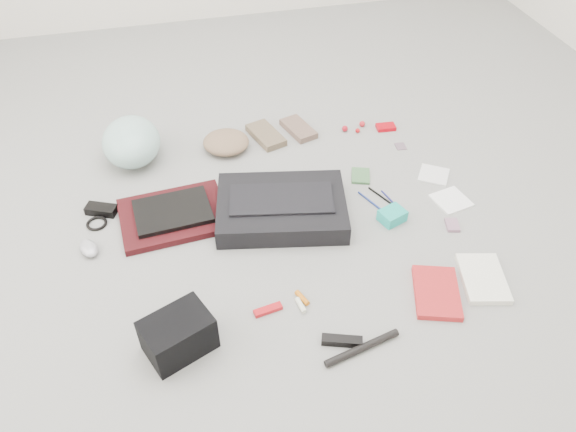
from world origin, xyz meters
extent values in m
plane|color=gray|center=(0.00, 0.00, 0.00)|extent=(4.00, 4.00, 0.00)
cube|color=black|center=(-0.01, 0.06, 0.04)|extent=(0.57, 0.45, 0.08)
cube|color=black|center=(-0.01, 0.06, 0.09)|extent=(0.43, 0.26, 0.01)
cube|color=#390B0F|center=(-0.43, 0.15, 0.01)|extent=(0.44, 0.34, 0.03)
cube|color=black|center=(-0.43, 0.15, 0.04)|extent=(0.31, 0.24, 0.02)
ellipsoid|color=#ACDED7|center=(-0.56, 0.58, 0.09)|extent=(0.26, 0.32, 0.19)
ellipsoid|color=#876950|center=(-0.15, 0.56, 0.04)|extent=(0.26, 0.26, 0.07)
cube|color=brown|center=(0.04, 0.60, 0.02)|extent=(0.17, 0.24, 0.03)
cube|color=#755A4D|center=(0.21, 0.62, 0.01)|extent=(0.15, 0.22, 0.03)
cube|color=black|center=(-0.71, 0.25, 0.02)|extent=(0.13, 0.10, 0.03)
torus|color=black|center=(-0.73, 0.19, 0.01)|extent=(0.09, 0.09, 0.01)
ellipsoid|color=#A5A4AD|center=(-0.76, 0.04, 0.02)|extent=(0.09, 0.12, 0.04)
cube|color=black|center=(-0.47, -0.47, 0.07)|extent=(0.25, 0.22, 0.14)
cube|color=#B00F16|center=(-0.17, -0.39, 0.01)|extent=(0.10, 0.04, 0.02)
cylinder|color=silver|center=(-0.05, -0.40, 0.01)|extent=(0.03, 0.06, 0.02)
cylinder|color=#CA6A10|center=(-0.04, -0.37, 0.01)|extent=(0.04, 0.07, 0.02)
cube|color=black|center=(0.04, -0.58, 0.01)|extent=(0.13, 0.07, 0.03)
cylinder|color=black|center=(0.09, -0.62, 0.01)|extent=(0.27, 0.08, 0.02)
cube|color=red|center=(0.42, -0.46, 0.01)|extent=(0.22, 0.26, 0.02)
cube|color=white|center=(0.61, -0.44, 0.01)|extent=(0.20, 0.25, 0.02)
cube|color=#3D693E|center=(0.38, 0.22, 0.01)|extent=(0.11, 0.12, 0.01)
cylinder|color=navy|center=(0.36, 0.05, 0.00)|extent=(0.07, 0.14, 0.01)
cylinder|color=black|center=(0.42, 0.07, 0.00)|extent=(0.07, 0.14, 0.01)
cylinder|color=navy|center=(0.45, 0.05, 0.00)|extent=(0.03, 0.12, 0.01)
cube|color=#1CBCAC|center=(0.41, -0.07, 0.02)|extent=(0.12, 0.11, 0.05)
cube|color=#A1738D|center=(0.63, -0.16, 0.01)|extent=(0.06, 0.08, 0.01)
cube|color=silver|center=(0.69, 0.15, 0.00)|extent=(0.17, 0.17, 0.01)
cube|color=white|center=(0.69, -0.02, 0.00)|extent=(0.16, 0.16, 0.01)
sphere|color=#A80F1E|center=(0.42, 0.57, 0.01)|extent=(0.03, 0.03, 0.03)
sphere|color=#B60D11|center=(0.48, 0.54, 0.01)|extent=(0.03, 0.03, 0.02)
sphere|color=red|center=(0.52, 0.59, 0.01)|extent=(0.04, 0.04, 0.03)
cube|color=#BE0411|center=(0.62, 0.54, 0.01)|extent=(0.09, 0.06, 0.02)
cube|color=slate|center=(0.63, 0.38, 0.00)|extent=(0.05, 0.06, 0.00)
camera|label=1|loc=(-0.38, -1.55, 1.53)|focal=35.00mm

